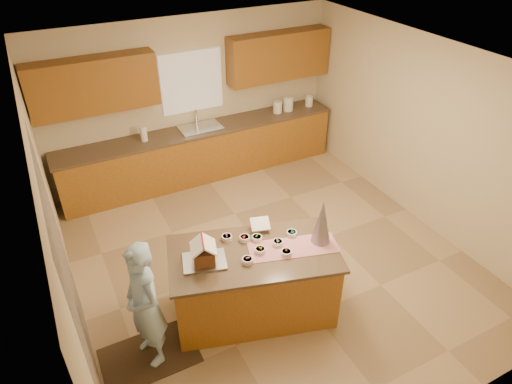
# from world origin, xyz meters

# --- Properties ---
(floor) EXTENTS (5.50, 5.50, 0.00)m
(floor) POSITION_xyz_m (0.00, 0.00, 0.00)
(floor) COLOR tan
(floor) RESTS_ON ground
(ceiling) EXTENTS (5.50, 5.50, 0.00)m
(ceiling) POSITION_xyz_m (0.00, 0.00, 2.70)
(ceiling) COLOR silver
(ceiling) RESTS_ON floor
(wall_back) EXTENTS (5.50, 5.50, 0.00)m
(wall_back) POSITION_xyz_m (0.00, 2.75, 1.35)
(wall_back) COLOR beige
(wall_back) RESTS_ON floor
(wall_front) EXTENTS (5.50, 5.50, 0.00)m
(wall_front) POSITION_xyz_m (0.00, -2.75, 1.35)
(wall_front) COLOR beige
(wall_front) RESTS_ON floor
(wall_left) EXTENTS (5.50, 5.50, 0.00)m
(wall_left) POSITION_xyz_m (-2.50, 0.00, 1.35)
(wall_left) COLOR beige
(wall_left) RESTS_ON floor
(wall_right) EXTENTS (5.50, 5.50, 0.00)m
(wall_right) POSITION_xyz_m (2.50, 0.00, 1.35)
(wall_right) COLOR beige
(wall_right) RESTS_ON floor
(stone_accent) EXTENTS (0.00, 2.50, 2.50)m
(stone_accent) POSITION_xyz_m (-2.48, -0.80, 1.25)
(stone_accent) COLOR gray
(stone_accent) RESTS_ON wall_left
(window_curtain) EXTENTS (1.05, 0.03, 1.00)m
(window_curtain) POSITION_xyz_m (0.00, 2.72, 1.65)
(window_curtain) COLOR white
(window_curtain) RESTS_ON wall_back
(back_counter_base) EXTENTS (4.80, 0.60, 0.88)m
(back_counter_base) POSITION_xyz_m (0.00, 2.45, 0.44)
(back_counter_base) COLOR #A46821
(back_counter_base) RESTS_ON floor
(back_counter_top) EXTENTS (4.85, 0.63, 0.04)m
(back_counter_top) POSITION_xyz_m (0.00, 2.45, 0.90)
(back_counter_top) COLOR brown
(back_counter_top) RESTS_ON back_counter_base
(upper_cabinet_left) EXTENTS (1.85, 0.35, 0.80)m
(upper_cabinet_left) POSITION_xyz_m (-1.55, 2.57, 1.90)
(upper_cabinet_left) COLOR #975E20
(upper_cabinet_left) RESTS_ON wall_back
(upper_cabinet_right) EXTENTS (1.85, 0.35, 0.80)m
(upper_cabinet_right) POSITION_xyz_m (1.55, 2.57, 1.90)
(upper_cabinet_right) COLOR #975E20
(upper_cabinet_right) RESTS_ON wall_back
(sink) EXTENTS (0.70, 0.45, 0.12)m
(sink) POSITION_xyz_m (0.00, 2.45, 0.89)
(sink) COLOR silver
(sink) RESTS_ON back_counter_top
(faucet) EXTENTS (0.03, 0.03, 0.28)m
(faucet) POSITION_xyz_m (0.00, 2.63, 1.06)
(faucet) COLOR silver
(faucet) RESTS_ON back_counter_top
(island_base) EXTENTS (1.98, 1.36, 0.88)m
(island_base) POSITION_xyz_m (-0.62, -0.76, 0.44)
(island_base) COLOR #A46821
(island_base) RESTS_ON floor
(island_top) EXTENTS (2.08, 1.46, 0.04)m
(island_top) POSITION_xyz_m (-0.62, -0.76, 0.90)
(island_top) COLOR brown
(island_top) RESTS_ON island_base
(table_runner) EXTENTS (1.06, 0.62, 0.01)m
(table_runner) POSITION_xyz_m (-0.19, -0.89, 0.92)
(table_runner) COLOR #AE0C23
(table_runner) RESTS_ON island_top
(baking_tray) EXTENTS (0.54, 0.45, 0.03)m
(baking_tray) POSITION_xyz_m (-1.16, -0.66, 0.93)
(baking_tray) COLOR silver
(baking_tray) RESTS_ON island_top
(cookbook) EXTENTS (0.26, 0.23, 0.09)m
(cookbook) POSITION_xyz_m (-0.37, -0.44, 1.01)
(cookbook) COLOR white
(cookbook) RESTS_ON island_top
(tinsel_tree) EXTENTS (0.27, 0.27, 0.55)m
(tinsel_tree) POSITION_xyz_m (0.15, -0.93, 1.20)
(tinsel_tree) COLOR silver
(tinsel_tree) RESTS_ON island_top
(rug) EXTENTS (1.02, 0.67, 0.01)m
(rug) POSITION_xyz_m (-1.94, -0.83, 0.01)
(rug) COLOR black
(rug) RESTS_ON floor
(boy) EXTENTS (0.49, 0.62, 1.51)m
(boy) POSITION_xyz_m (-1.89, -0.83, 0.77)
(boy) COLOR #A8CFEF
(boy) RESTS_ON rug
(canister_a) EXTENTS (0.16, 0.16, 0.22)m
(canister_a) POSITION_xyz_m (1.48, 2.45, 1.03)
(canister_a) COLOR white
(canister_a) RESTS_ON back_counter_top
(canister_b) EXTENTS (0.18, 0.18, 0.26)m
(canister_b) POSITION_xyz_m (1.71, 2.45, 1.05)
(canister_b) COLOR white
(canister_b) RESTS_ON back_counter_top
(canister_c) EXTENTS (0.14, 0.14, 0.20)m
(canister_c) POSITION_xyz_m (2.16, 2.45, 1.02)
(canister_c) COLOR white
(canister_c) RESTS_ON back_counter_top
(paper_towel) EXTENTS (0.11, 0.11, 0.24)m
(paper_towel) POSITION_xyz_m (-0.96, 2.45, 1.04)
(paper_towel) COLOR white
(paper_towel) RESTS_ON back_counter_top
(gingerbread_house) EXTENTS (0.34, 0.34, 0.28)m
(gingerbread_house) POSITION_xyz_m (-1.16, -0.66, 1.05)
(gingerbread_house) COLOR brown
(gingerbread_house) RESTS_ON baking_tray
(candy_bowls) EXTENTS (0.82, 0.66, 0.06)m
(candy_bowls) POSITION_xyz_m (-0.49, -0.70, 0.95)
(candy_bowls) COLOR orange
(candy_bowls) RESTS_ON island_top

